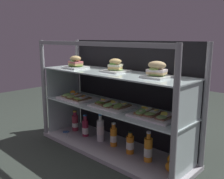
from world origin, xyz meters
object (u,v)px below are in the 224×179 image
(open_sandwich_tray_far_left, at_px, (154,114))
(juice_bottle_front_fourth, at_px, (148,150))
(juice_bottle_front_left_end, at_px, (85,128))
(kitchen_scissors, at_px, (66,133))
(plated_roll_sandwich_far_left, at_px, (157,71))
(orange_fruit_near_left_post, at_px, (172,160))
(open_sandwich_tray_left_of_center, at_px, (112,105))
(plated_roll_sandwich_near_left_corner, at_px, (115,67))
(plated_roll_sandwich_center, at_px, (76,64))
(juice_bottle_front_right_end, at_px, (75,123))
(open_sandwich_tray_mid_left, at_px, (76,97))
(juice_bottle_near_post, at_px, (130,144))
(juice_bottle_tucked_behind, at_px, (114,137))
(orange_fruit_beside_bottles, at_px, (171,167))
(juice_bottle_front_middle, at_px, (100,130))

(open_sandwich_tray_far_left, relative_size, juice_bottle_front_fourth, 1.42)
(juice_bottle_front_left_end, bearing_deg, kitchen_scissors, -156.81)
(plated_roll_sandwich_far_left, height_order, kitchen_scissors, plated_roll_sandwich_far_left)
(plated_roll_sandwich_far_left, xyz_separation_m, orange_fruit_near_left_post, (0.12, 0.07, -0.66))
(juice_bottle_front_left_end, bearing_deg, open_sandwich_tray_far_left, 0.42)
(open_sandwich_tray_left_of_center, bearing_deg, plated_roll_sandwich_near_left_corner, 90.42)
(plated_roll_sandwich_far_left, bearing_deg, plated_roll_sandwich_center, -176.16)
(juice_bottle_front_right_end, relative_size, orange_fruit_near_left_post, 2.59)
(plated_roll_sandwich_center, height_order, open_sandwich_tray_left_of_center, plated_roll_sandwich_center)
(plated_roll_sandwich_center, distance_m, open_sandwich_tray_mid_left, 0.32)
(juice_bottle_front_right_end, relative_size, juice_bottle_front_left_end, 0.97)
(plated_roll_sandwich_near_left_corner, distance_m, open_sandwich_tray_left_of_center, 0.32)
(juice_bottle_near_post, bearing_deg, plated_roll_sandwich_near_left_corner, 172.78)
(juice_bottle_tucked_behind, height_order, juice_bottle_front_fourth, juice_bottle_front_fourth)
(open_sandwich_tray_far_left, relative_size, orange_fruit_near_left_post, 4.28)
(open_sandwich_tray_mid_left, xyz_separation_m, juice_bottle_tucked_behind, (0.42, 0.07, -0.29))
(plated_roll_sandwich_near_left_corner, height_order, orange_fruit_beside_bottles, plated_roll_sandwich_near_left_corner)
(open_sandwich_tray_far_left, distance_m, kitchen_scissors, 1.03)
(open_sandwich_tray_left_of_center, xyz_separation_m, juice_bottle_front_middle, (-0.17, 0.03, -0.27))
(juice_bottle_front_left_end, bearing_deg, plated_roll_sandwich_near_left_corner, 5.89)
(open_sandwich_tray_far_left, xyz_separation_m, juice_bottle_front_middle, (-0.58, 0.02, -0.28))
(open_sandwich_tray_left_of_center, xyz_separation_m, orange_fruit_beside_bottles, (0.58, -0.01, -0.34))
(open_sandwich_tray_left_of_center, relative_size, juice_bottle_front_middle, 1.32)
(juice_bottle_front_right_end, relative_size, juice_bottle_near_post, 1.08)
(open_sandwich_tray_left_of_center, distance_m, juice_bottle_front_middle, 0.32)
(juice_bottle_front_middle, height_order, juice_bottle_front_fourth, juice_bottle_front_middle)
(juice_bottle_front_right_end, height_order, juice_bottle_front_left_end, juice_bottle_front_left_end)
(orange_fruit_beside_bottles, bearing_deg, juice_bottle_near_post, 175.89)
(plated_roll_sandwich_near_left_corner, bearing_deg, juice_bottle_tucked_behind, -103.92)
(open_sandwich_tray_left_of_center, xyz_separation_m, juice_bottle_tucked_behind, (-0.00, 0.03, -0.29))
(open_sandwich_tray_far_left, bearing_deg, juice_bottle_tucked_behind, 177.54)
(open_sandwich_tray_far_left, xyz_separation_m, juice_bottle_front_left_end, (-0.77, -0.01, -0.30))
(open_sandwich_tray_left_of_center, bearing_deg, plated_roll_sandwich_far_left, 3.23)
(juice_bottle_near_post, bearing_deg, juice_bottle_front_right_end, 178.68)
(juice_bottle_tucked_behind, height_order, orange_fruit_near_left_post, juice_bottle_tucked_behind)
(open_sandwich_tray_mid_left, bearing_deg, juice_bottle_near_post, 5.17)
(juice_bottle_tucked_behind, relative_size, juice_bottle_near_post, 1.11)
(juice_bottle_near_post, bearing_deg, plated_roll_sandwich_center, -174.99)
(plated_roll_sandwich_center, bearing_deg, orange_fruit_beside_bottles, 1.44)
(juice_bottle_front_left_end, bearing_deg, juice_bottle_front_middle, 6.97)
(plated_roll_sandwich_near_left_corner, height_order, kitchen_scissors, plated_roll_sandwich_near_left_corner)
(juice_bottle_near_post, distance_m, juice_bottle_front_fourth, 0.19)
(juice_bottle_front_fourth, bearing_deg, plated_roll_sandwich_near_left_corner, 174.69)
(open_sandwich_tray_far_left, distance_m, juice_bottle_front_left_end, 0.82)
(juice_bottle_front_left_end, height_order, orange_fruit_near_left_post, juice_bottle_front_left_end)
(plated_roll_sandwich_far_left, bearing_deg, juice_bottle_near_post, -179.34)
(juice_bottle_near_post, height_order, juice_bottle_front_fourth, juice_bottle_front_fourth)
(plated_roll_sandwich_near_left_corner, relative_size, open_sandwich_tray_far_left, 0.56)
(juice_bottle_front_right_end, bearing_deg, juice_bottle_near_post, -1.32)
(open_sandwich_tray_left_of_center, relative_size, juice_bottle_front_left_end, 1.61)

